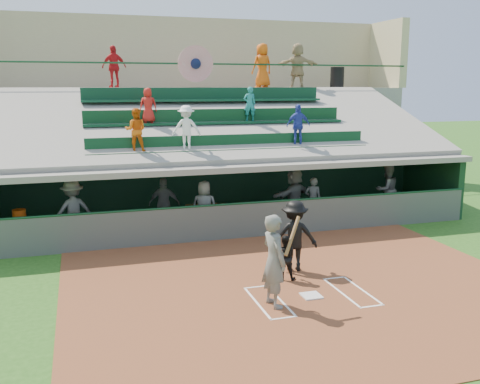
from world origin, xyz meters
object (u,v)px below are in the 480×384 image
object	(u,v)px
water_cooler	(19,216)
trash_bin	(337,77)
home_plate	(311,296)
catcher	(285,257)
white_table	(19,233)
batter_at_plate	(274,260)

from	to	relation	value
water_cooler	trash_bin	world-z (taller)	trash_bin
water_cooler	home_plate	bearing A→B (deg)	-43.02
catcher	trash_bin	xyz separation A→B (m)	(7.22, 11.75, 4.50)
water_cooler	trash_bin	bearing A→B (deg)	26.13
home_plate	catcher	distance (m)	1.33
white_table	water_cooler	xyz separation A→B (m)	(0.05, -0.06, 0.53)
water_cooler	batter_at_plate	bearing A→B (deg)	-48.66
batter_at_plate	water_cooler	world-z (taller)	batter_at_plate
trash_bin	water_cooler	bearing A→B (deg)	-153.87
home_plate	water_cooler	size ratio (longest dim) A/B	1.11
catcher	white_table	xyz separation A→B (m)	(-6.55, 5.08, -0.20)
water_cooler	catcher	bearing A→B (deg)	-37.69
water_cooler	trash_bin	xyz separation A→B (m)	(13.71, 6.73, 4.18)
batter_at_plate	white_table	bearing A→B (deg)	131.34
white_table	trash_bin	bearing A→B (deg)	34.88
batter_at_plate	trash_bin	distance (m)	15.96
water_cooler	trash_bin	size ratio (longest dim) A/B	0.40
catcher	white_table	size ratio (longest dim) A/B	1.47
batter_at_plate	white_table	world-z (taller)	batter_at_plate
home_plate	batter_at_plate	bearing A→B (deg)	-167.19
catcher	trash_bin	size ratio (longest dim) A/B	1.16
home_plate	catcher	xyz separation A→B (m)	(-0.18, 1.21, 0.54)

